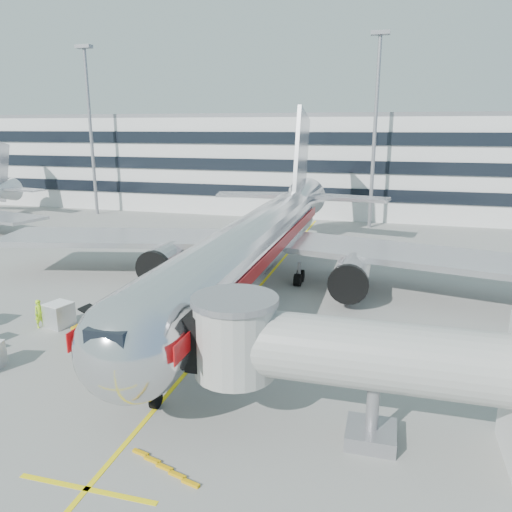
% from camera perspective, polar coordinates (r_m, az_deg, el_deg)
% --- Properties ---
extents(ground, '(180.00, 180.00, 0.00)m').
position_cam_1_polar(ground, '(33.06, -5.12, -9.88)').
color(ground, gray).
rests_on(ground, ground).
extents(lead_in_line, '(0.25, 70.00, 0.01)m').
position_cam_1_polar(lead_in_line, '(41.90, -0.39, -4.43)').
color(lead_in_line, yellow).
rests_on(lead_in_line, ground).
extents(stop_bar, '(6.00, 0.25, 0.01)m').
position_cam_1_polar(stop_bar, '(22.37, -18.78, -23.90)').
color(stop_bar, yellow).
rests_on(stop_bar, ground).
extents(main_jet, '(50.95, 48.70, 16.06)m').
position_cam_1_polar(main_jet, '(42.34, 0.23, 1.73)').
color(main_jet, silver).
rests_on(main_jet, ground).
extents(jet_bridge, '(17.80, 4.50, 7.00)m').
position_cam_1_polar(jet_bridge, '(22.45, 17.88, -12.00)').
color(jet_bridge, silver).
rests_on(jet_bridge, ground).
extents(terminal, '(150.00, 24.25, 15.60)m').
position_cam_1_polar(terminal, '(86.96, 8.28, 10.57)').
color(terminal, silver).
rests_on(terminal, ground).
extents(light_mast_west, '(2.40, 1.20, 25.45)m').
position_cam_1_polar(light_mast_west, '(83.72, -18.47, 14.70)').
color(light_mast_west, gray).
rests_on(light_mast_west, ground).
extents(light_mast_centre, '(2.40, 1.20, 25.45)m').
position_cam_1_polar(light_mast_centre, '(70.21, 13.52, 15.19)').
color(light_mast_centre, gray).
rests_on(light_mast_centre, ground).
extents(belt_loader, '(4.73, 2.30, 2.21)m').
position_cam_1_polar(belt_loader, '(34.39, -16.84, -8.34)').
color(belt_loader, '#D89D09').
rests_on(belt_loader, ground).
extents(cargo_container_left, '(1.96, 1.96, 1.69)m').
position_cam_1_polar(cargo_container_left, '(37.88, -21.58, -6.24)').
color(cargo_container_left, silver).
rests_on(cargo_container_left, ground).
extents(ramp_worker, '(0.76, 0.87, 2.01)m').
position_cam_1_polar(ramp_worker, '(38.12, -23.48, -6.06)').
color(ramp_worker, '#B2ED18').
rests_on(ramp_worker, ground).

